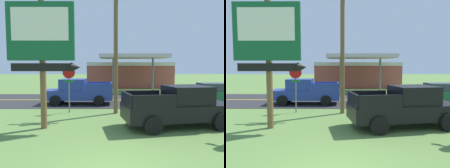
# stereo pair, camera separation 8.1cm
# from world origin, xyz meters

# --- Properties ---
(road_asphalt) EXTENTS (140.00, 8.00, 0.02)m
(road_asphalt) POSITION_xyz_m (0.00, 13.00, 0.01)
(road_asphalt) COLOR #2B2B2D
(road_asphalt) RESTS_ON ground
(road_centre_line) EXTENTS (126.00, 0.20, 0.01)m
(road_centre_line) POSITION_xyz_m (0.00, 13.00, 0.02)
(road_centre_line) COLOR gold
(road_centre_line) RESTS_ON road_asphalt
(motel_sign) EXTENTS (3.26, 0.54, 6.02)m
(motel_sign) POSITION_xyz_m (-3.07, 4.27, 3.97)
(motel_sign) COLOR brown
(motel_sign) RESTS_ON ground
(stop_sign) EXTENTS (0.80, 0.08, 2.95)m
(stop_sign) POSITION_xyz_m (-2.65, 7.82, 2.03)
(stop_sign) COLOR slate
(stop_sign) RESTS_ON ground
(utility_pole) EXTENTS (2.01, 0.26, 8.27)m
(utility_pole) POSITION_xyz_m (0.28, 7.66, 4.44)
(utility_pole) COLOR brown
(utility_pole) RESTS_ON ground
(gas_station) EXTENTS (12.00, 11.50, 4.40)m
(gas_station) POSITION_xyz_m (2.60, 25.89, 1.94)
(gas_station) COLOR #A84C42
(gas_station) RESTS_ON ground
(pickup_black_parked_on_lawn) EXTENTS (5.46, 2.92, 1.96)m
(pickup_black_parked_on_lawn) POSITION_xyz_m (3.24, 4.71, 0.96)
(pickup_black_parked_on_lawn) COLOR black
(pickup_black_parked_on_lawn) RESTS_ON ground
(pickup_blue_on_road) EXTENTS (5.20, 2.24, 1.96)m
(pickup_blue_on_road) POSITION_xyz_m (-2.59, 11.00, 0.96)
(pickup_blue_on_road) COLOR #233893
(pickup_blue_on_road) RESTS_ON ground
(car_green_near_lane) EXTENTS (4.20, 2.00, 1.64)m
(car_green_near_lane) POSITION_xyz_m (7.82, 11.00, 0.83)
(car_green_near_lane) COLOR #1E6038
(car_green_near_lane) RESTS_ON ground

